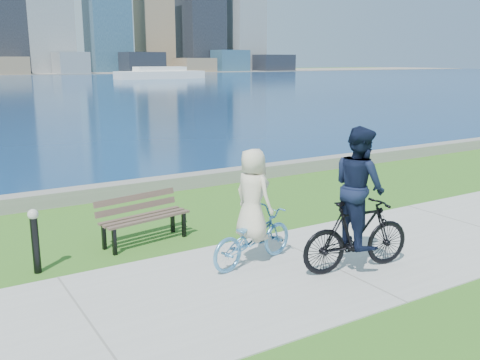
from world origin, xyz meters
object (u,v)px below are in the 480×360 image
Objects in this scene: cyclist_man at (358,211)px; bollard_lamp at (35,237)px; cyclist_woman at (253,222)px; park_bench at (142,214)px.

bollard_lamp is at bearing 69.05° from cyclist_man.
bollard_lamp is at bearing 52.46° from cyclist_woman.
bollard_lamp is 0.55× the size of cyclist_woman.
cyclist_man is at bearing -62.27° from park_bench.
park_bench is 1.67× the size of bollard_lamp.
bollard_lamp reaches higher than park_bench.
park_bench is 2.09m from bollard_lamp.
cyclist_woman is 1.71m from cyclist_man.
park_bench is 2.35m from cyclist_woman.
cyclist_woman is at bearing -25.58° from bollard_lamp.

